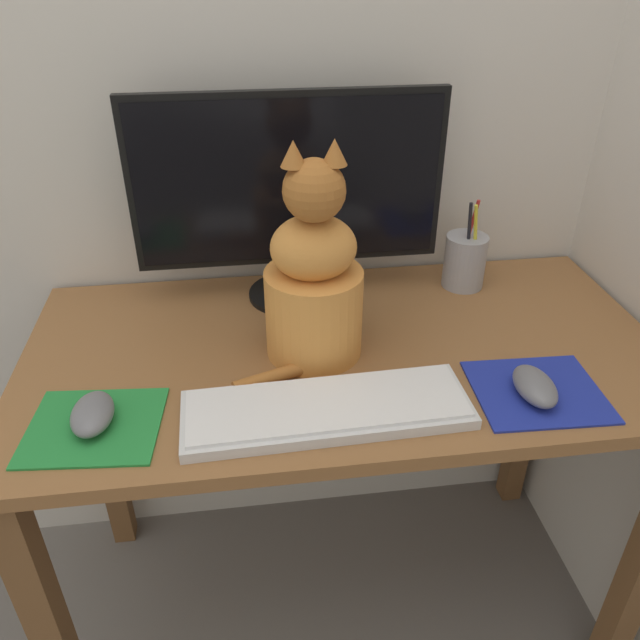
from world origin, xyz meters
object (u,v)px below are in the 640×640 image
cat (314,281)px  pen_cup (465,261)px  monitor (289,192)px  computer_mouse_left (92,414)px  computer_mouse_right (535,386)px  keyboard (327,409)px

cat → pen_cup: size_ratio=2.02×
monitor → cat: size_ratio=1.54×
computer_mouse_left → pen_cup: pen_cup is taller
pen_cup → computer_mouse_right: bearing=-91.6°
keyboard → pen_cup: 0.50m
cat → pen_cup: 0.40m
computer_mouse_right → cat: size_ratio=0.28×
cat → pen_cup: bearing=30.9°
monitor → pen_cup: (0.35, -0.00, -0.16)m
keyboard → computer_mouse_right: (0.33, -0.00, 0.01)m
pen_cup → computer_mouse_left: bearing=-153.0°
computer_mouse_left → cat: (0.35, 0.15, 0.12)m
computer_mouse_left → computer_mouse_right: 0.67m
computer_mouse_right → pen_cup: 0.37m
keyboard → computer_mouse_left: computer_mouse_left is taller
computer_mouse_left → cat: 0.39m
computer_mouse_left → cat: size_ratio=0.27×
computer_mouse_right → monitor: bearing=132.7°
computer_mouse_left → monitor: bearing=46.9°
computer_mouse_right → cat: bearing=152.0°
monitor → cat: (0.02, -0.20, -0.08)m
monitor → computer_mouse_left: monitor is taller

